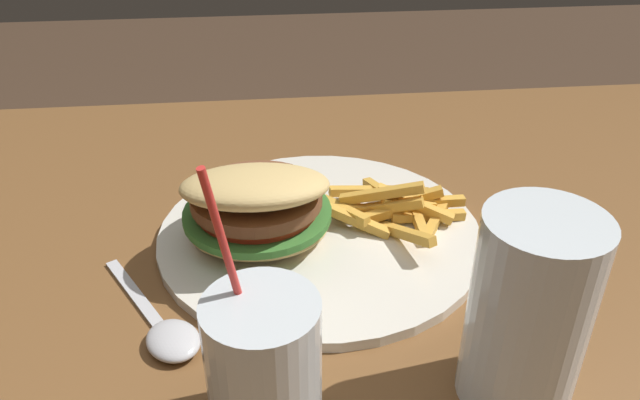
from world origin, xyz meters
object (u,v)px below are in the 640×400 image
at_px(beer_glass, 527,319).
at_px(spoon, 169,335).
at_px(meal_plate_near, 292,217).
at_px(juice_glass, 264,376).

xyz_separation_m(beer_glass, spoon, (0.25, -0.08, -0.06)).
relative_size(meal_plate_near, beer_glass, 2.15).
bearing_deg(meal_plate_near, spoon, 49.53).
bearing_deg(spoon, beer_glass, 42.44).
relative_size(meal_plate_near, spoon, 2.11).
bearing_deg(meal_plate_near, juice_glass, 81.63).
bearing_deg(beer_glass, meal_plate_near, -54.16).
distance_m(beer_glass, spoon, 0.27).
relative_size(beer_glass, juice_glass, 0.74).
height_order(meal_plate_near, beer_glass, beer_glass).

